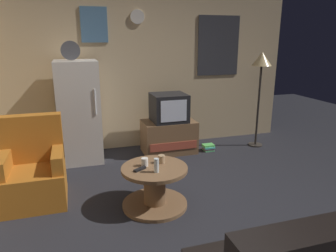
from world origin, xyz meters
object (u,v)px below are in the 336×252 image
object	(u,v)px
coffee_table	(155,187)
wine_glass	(156,165)
crt_tv	(169,108)
fridge	(79,112)
mug_ceramic_white	(145,162)
mug_ceramic_tan	(162,159)
tv_stand	(169,137)
remote_control	(140,169)
standing_lamp	(261,66)
book_stack	(208,147)
armchair	(34,172)

from	to	relation	value
coffee_table	wine_glass	world-z (taller)	wine_glass
crt_tv	fridge	bearing A→B (deg)	177.38
mug_ceramic_white	mug_ceramic_tan	bearing A→B (deg)	8.02
tv_stand	crt_tv	bearing A→B (deg)	-60.99
fridge	tv_stand	world-z (taller)	fridge
mug_ceramic_tan	remote_control	distance (m)	0.30
standing_lamp	remote_control	bearing A→B (deg)	-147.69
crt_tv	book_stack	distance (m)	0.95
wine_glass	book_stack	distance (m)	2.13
book_stack	mug_ceramic_tan	bearing A→B (deg)	-131.10
standing_lamp	armchair	xyz separation A→B (m)	(-3.48, -0.92, -1.02)
crt_tv	mug_ceramic_white	world-z (taller)	crt_tv
remote_control	book_stack	distance (m)	2.15
tv_stand	armchair	world-z (taller)	armchair
tv_stand	standing_lamp	distance (m)	1.90
tv_stand	coffee_table	bearing A→B (deg)	-112.44
tv_stand	standing_lamp	xyz separation A→B (m)	(1.54, -0.14, 1.10)
coffee_table	remote_control	xyz separation A→B (m)	(-0.17, -0.03, 0.24)
remote_control	book_stack	world-z (taller)	remote_control
mug_ceramic_white	book_stack	size ratio (longest dim) A/B	0.49
crt_tv	wine_glass	bearing A→B (deg)	-111.29
standing_lamp	wine_glass	distance (m)	2.85
crt_tv	armchair	bearing A→B (deg)	-151.50
coffee_table	mug_ceramic_tan	xyz separation A→B (m)	(0.11, 0.09, 0.28)
armchair	tv_stand	bearing A→B (deg)	28.53
tv_stand	crt_tv	size ratio (longest dim) A/B	1.56
wine_glass	coffee_table	bearing A→B (deg)	84.17
standing_lamp	mug_ceramic_white	xyz separation A→B (m)	(-2.29, -1.40, -0.85)
coffee_table	mug_ceramic_white	xyz separation A→B (m)	(-0.09, 0.06, 0.28)
mug_ceramic_white	crt_tv	bearing A→B (deg)	63.87
tv_stand	mug_ceramic_white	size ratio (longest dim) A/B	9.33
wine_glass	book_stack	world-z (taller)	wine_glass
mug_ceramic_white	armchair	size ratio (longest dim) A/B	0.09
tv_stand	armchair	distance (m)	2.21
tv_stand	standing_lamp	world-z (taller)	standing_lamp
mug_ceramic_tan	armchair	distance (m)	1.47
mug_ceramic_tan	book_stack	xyz separation A→B (m)	(1.20, 1.38, -0.46)
crt_tv	standing_lamp	bearing A→B (deg)	-5.00
fridge	book_stack	size ratio (longest dim) A/B	9.56
mug_ceramic_white	armchair	distance (m)	1.29
mug_ceramic_tan	book_stack	world-z (taller)	mug_ceramic_tan
remote_control	wine_glass	bearing A→B (deg)	-64.92
coffee_table	book_stack	xyz separation A→B (m)	(1.31, 1.47, -0.18)
fridge	armchair	size ratio (longest dim) A/B	1.84
wine_glass	fridge	bearing A→B (deg)	111.22
remote_control	mug_ceramic_white	bearing A→B (deg)	20.41
crt_tv	coffee_table	size ratio (longest dim) A/B	0.75
fridge	mug_ceramic_tan	world-z (taller)	fridge
fridge	mug_ceramic_tan	distance (m)	1.79
armchair	fridge	bearing A→B (deg)	63.15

